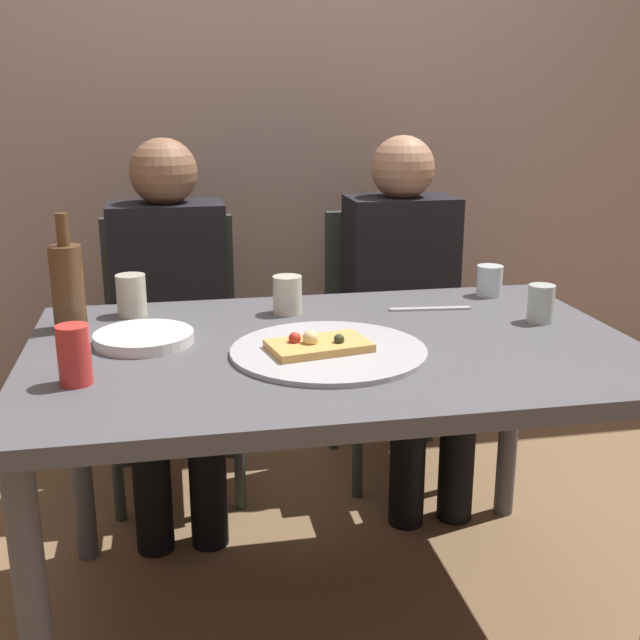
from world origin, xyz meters
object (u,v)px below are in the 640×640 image
object	(u,v)px
tumbler_near	(131,295)
plate_stack	(144,338)
pizza_slice_last	(318,345)
guest_in_beanie	(407,300)
tumbler_far	(287,295)
chair_left	(173,336)
table_knife	(430,309)
guest_in_sweater	(171,311)
short_glass	(489,281)
soda_can	(74,355)
wine_bottle	(68,285)
wine_glass	(541,303)
chair_right	(393,324)
pizza_tray	(329,351)

from	to	relation	value
tumbler_near	plate_stack	world-z (taller)	tumbler_near
pizza_slice_last	guest_in_beanie	world-z (taller)	guest_in_beanie
tumbler_far	guest_in_beanie	world-z (taller)	guest_in_beanie
tumbler_near	chair_left	xyz separation A→B (m)	(0.10, 0.52, -0.28)
tumbler_near	table_knife	size ratio (longest dim) A/B	0.49
guest_in_sweater	guest_in_beanie	distance (m)	0.77
short_glass	chair_left	bearing A→B (deg)	150.86
short_glass	plate_stack	world-z (taller)	short_glass
short_glass	soda_can	xyz separation A→B (m)	(-1.09, -0.52, 0.02)
guest_in_sweater	tumbler_near	bearing A→B (deg)	75.10
table_knife	pizza_slice_last	bearing A→B (deg)	45.78
wine_bottle	table_knife	bearing A→B (deg)	-0.13
wine_bottle	tumbler_near	distance (m)	0.18
wine_glass	guest_in_beanie	world-z (taller)	guest_in_beanie
wine_glass	plate_stack	world-z (taller)	wine_glass
chair_right	tumbler_near	bearing A→B (deg)	30.99
pizza_slice_last	soda_can	distance (m)	0.52
tumbler_near	guest_in_beanie	distance (m)	0.96
wine_bottle	soda_can	bearing A→B (deg)	-82.66
pizza_slice_last	chair_left	distance (m)	1.02
tumbler_near	tumbler_far	distance (m)	0.41
plate_stack	guest_in_beanie	size ratio (longest dim) A/B	0.20
short_glass	guest_in_sweater	world-z (taller)	guest_in_sweater
wine_bottle	tumbler_near	xyz separation A→B (m)	(0.14, 0.10, -0.06)
tumbler_far	pizza_slice_last	bearing A→B (deg)	-87.80
plate_stack	guest_in_sweater	distance (m)	0.64
pizza_tray	pizza_slice_last	size ratio (longest dim) A/B	1.83
guest_in_sweater	short_glass	bearing A→B (deg)	158.70
wine_glass	guest_in_beanie	bearing A→B (deg)	103.63
tumbler_far	plate_stack	bearing A→B (deg)	-152.32
short_glass	wine_bottle	bearing A→B (deg)	-174.23
wine_bottle	wine_glass	bearing A→B (deg)	-8.02
pizza_tray	wine_bottle	xyz separation A→B (m)	(-0.59, 0.31, 0.11)
wine_bottle	pizza_slice_last	bearing A→B (deg)	-29.32
table_knife	chair_right	size ratio (longest dim) A/B	0.24
pizza_slice_last	table_knife	world-z (taller)	pizza_slice_last
soda_can	wine_glass	bearing A→B (deg)	11.92
table_knife	chair_left	size ratio (longest dim) A/B	0.24
guest_in_beanie	chair_left	bearing A→B (deg)	-11.12
chair_right	guest_in_beanie	bearing A→B (deg)	90.00
short_glass	tumbler_far	bearing A→B (deg)	-172.68
tumbler_near	chair_right	xyz separation A→B (m)	(0.87, 0.52, -0.28)
chair_left	chair_right	size ratio (longest dim) A/B	1.00
pizza_tray	soda_can	distance (m)	0.54
pizza_slice_last	guest_in_beanie	xyz separation A→B (m)	(0.45, 0.78, -0.12)
guest_in_sweater	wine_bottle	bearing A→B (deg)	62.57
pizza_tray	plate_stack	bearing A→B (deg)	158.90
wine_bottle	wine_glass	size ratio (longest dim) A/B	2.99
chair_left	guest_in_sweater	world-z (taller)	guest_in_sweater
pizza_slice_last	tumbler_near	bearing A→B (deg)	135.26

